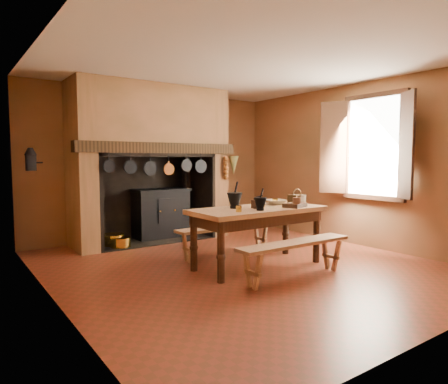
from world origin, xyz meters
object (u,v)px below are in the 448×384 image
at_px(work_table, 258,217).
at_px(bench_front, 295,251).
at_px(wicker_basket, 297,198).
at_px(coffee_grinder, 257,203).
at_px(iron_range, 161,213).
at_px(mixing_bowl, 276,202).

relative_size(work_table, bench_front, 1.13).
bearing_deg(wicker_basket, coffee_grinder, -172.89).
distance_m(work_table, wicker_basket, 0.88).
relative_size(work_table, coffee_grinder, 10.66).
bearing_deg(iron_range, wicker_basket, -67.74).
height_order(bench_front, coffee_grinder, coffee_grinder).
xyz_separation_m(iron_range, coffee_grinder, (0.13, -2.66, 0.41)).
bearing_deg(mixing_bowl, coffee_grinder, -159.96).
height_order(work_table, coffee_grinder, coffee_grinder).
bearing_deg(coffee_grinder, mixing_bowl, 33.48).
height_order(iron_range, mixing_bowl, iron_range).
distance_m(iron_range, bench_front, 3.35).
bearing_deg(work_table, mixing_bowl, 17.62).
distance_m(bench_front, wicker_basket, 1.29).
bearing_deg(work_table, iron_range, 94.02).
bearing_deg(iron_range, bench_front, -86.84).
xyz_separation_m(iron_range, work_table, (0.18, -2.62, 0.21)).
relative_size(work_table, mixing_bowl, 6.45).
distance_m(coffee_grinder, wicker_basket, 0.92).
distance_m(coffee_grinder, mixing_bowl, 0.57).
xyz_separation_m(bench_front, wicker_basket, (0.85, 0.81, 0.54)).
bearing_deg(iron_range, mixing_bowl, -74.92).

